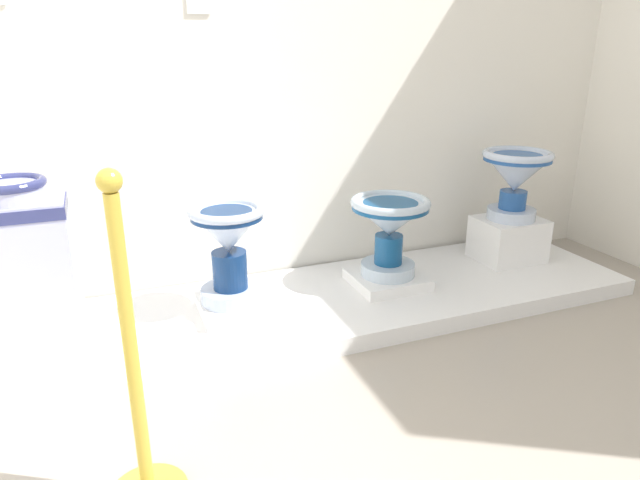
# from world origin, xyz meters

# --- Properties ---
(display_platform) EXTENTS (3.37, 0.84, 0.08)m
(display_platform) POSITION_xyz_m (2.05, 2.12, 0.04)
(display_platform) COLOR white
(display_platform) RESTS_ON ground_plane
(plinth_block_broad_patterned) EXTENTS (0.40, 0.33, 0.22)m
(plinth_block_broad_patterned) POSITION_xyz_m (0.80, 2.22, 0.19)
(plinth_block_broad_patterned) COLOR white
(plinth_block_broad_patterned) RESTS_ON display_platform
(antique_toilet_broad_patterned) EXTENTS (0.39, 0.27, 0.48)m
(antique_toilet_broad_patterned) POSITION_xyz_m (0.80, 2.22, 0.54)
(antique_toilet_broad_patterned) COLOR #A6ABDA
(antique_toilet_broad_patterned) RESTS_ON plinth_block_broad_patterned
(plinth_block_slender_white) EXTENTS (0.29, 0.34, 0.06)m
(plinth_block_slender_white) POSITION_xyz_m (1.64, 2.12, 0.12)
(plinth_block_slender_white) COLOR white
(plinth_block_slender_white) RESTS_ON display_platform
(antique_toilet_slender_white) EXTENTS (0.34, 0.34, 0.46)m
(antique_toilet_slender_white) POSITION_xyz_m (1.64, 2.12, 0.44)
(antique_toilet_slender_white) COLOR silver
(antique_toilet_slender_white) RESTS_ON plinth_block_slender_white
(plinth_block_squat_floral) EXTENTS (0.37, 0.34, 0.06)m
(plinth_block_squat_floral) POSITION_xyz_m (2.47, 2.14, 0.11)
(plinth_block_squat_floral) COLOR white
(plinth_block_squat_floral) RESTS_ON display_platform
(antique_toilet_squat_floral) EXTENTS (0.40, 0.40, 0.41)m
(antique_toilet_squat_floral) POSITION_xyz_m (2.47, 2.14, 0.42)
(antique_toilet_squat_floral) COLOR silver
(antique_toilet_squat_floral) RESTS_ON plinth_block_squat_floral
(plinth_block_pale_glazed) EXTENTS (0.37, 0.30, 0.25)m
(plinth_block_pale_glazed) POSITION_xyz_m (3.29, 2.21, 0.21)
(plinth_block_pale_glazed) COLOR white
(plinth_block_pale_glazed) RESTS_ON display_platform
(antique_toilet_pale_glazed) EXTENTS (0.38, 0.38, 0.39)m
(antique_toilet_pale_glazed) POSITION_xyz_m (3.29, 2.21, 0.59)
(antique_toilet_pale_glazed) COLOR silver
(antique_toilet_pale_glazed) RESTS_ON plinth_block_pale_glazed
(stanchion_post_near_left) EXTENTS (0.23, 0.23, 1.00)m
(stanchion_post_near_left) POSITION_xyz_m (1.16, 1.18, 0.32)
(stanchion_post_near_left) COLOR gold
(stanchion_post_near_left) RESTS_ON ground_plane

